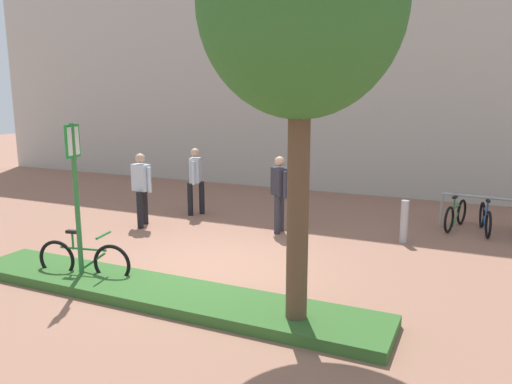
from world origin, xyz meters
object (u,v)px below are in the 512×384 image
Objects in this scene: parking_sign_post at (75,181)px; bollard_steel at (404,222)px; person_shirt_blue at (196,177)px; person_suited_navy at (279,189)px; tree_sidewalk at (301,5)px; bike_at_sign at (84,261)px; person_shirt_white at (141,185)px.

bollard_steel is (4.49, 4.52, -1.25)m from parking_sign_post.
parking_sign_post is 2.90× the size of bollard_steel.
bollard_steel is at bearing 45.22° from parking_sign_post.
bollard_steel is at bearing -3.50° from person_shirt_blue.
person_shirt_blue is at bearing 165.29° from person_suited_navy.
person_shirt_blue is at bearing 98.84° from parking_sign_post.
person_shirt_blue is (-4.53, 4.91, -3.09)m from tree_sidewalk.
tree_sidewalk is at bearing -1.07° from parking_sign_post.
parking_sign_post is 1.52× the size of person_shirt_blue.
tree_sidewalk is 3.19× the size of person_shirt_blue.
parking_sign_post is 4.60m from person_suited_navy.
person_suited_navy is at bearing -14.71° from person_shirt_blue.
person_suited_navy is 1.00× the size of person_shirt_blue.
bike_at_sign is 0.97× the size of person_shirt_white.
tree_sidewalk is 4.46m from parking_sign_post.
tree_sidewalk is 3.30× the size of bike_at_sign.
bollard_steel is (0.71, 4.59, -3.63)m from tree_sidewalk.
parking_sign_post is at bearing -85.71° from bike_at_sign.
person_shirt_blue is at bearing 132.67° from tree_sidewalk.
tree_sidewalk is at bearing -47.33° from person_shirt_blue.
tree_sidewalk reaches higher than bollard_steel.
bike_at_sign is (-3.78, 0.14, -3.73)m from tree_sidewalk.
person_shirt_white is at bearing 111.31° from parking_sign_post.
person_shirt_white is (-1.30, 3.34, -0.72)m from parking_sign_post.
parking_sign_post is 1.57× the size of bike_at_sign.
bike_at_sign is at bearing 94.29° from parking_sign_post.
person_suited_navy is (-2.66, -0.36, 0.53)m from bollard_steel.
bike_at_sign is (-0.01, 0.07, -1.35)m from parking_sign_post.
person_shirt_blue reaches higher than bollard_steel.
parking_sign_post is 1.52× the size of person_suited_navy.
bike_at_sign is 0.97× the size of person_suited_navy.
parking_sign_post is at bearing -81.16° from person_shirt_blue.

